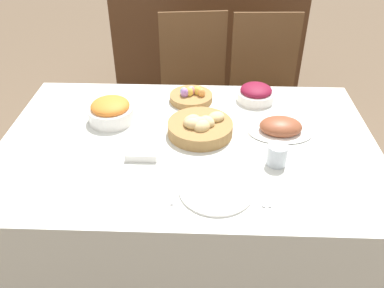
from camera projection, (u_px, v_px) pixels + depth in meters
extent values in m
plane|color=brown|center=(189.00, 254.00, 2.19)|extent=(12.00, 12.00, 0.00)
cube|color=silver|center=(188.00, 203.00, 1.98)|extent=(1.63, 1.07, 0.74)
cylinder|color=brown|center=(235.00, 158.00, 2.53)|extent=(0.03, 0.03, 0.43)
cylinder|color=brown|center=(297.00, 158.00, 2.53)|extent=(0.03, 0.03, 0.43)
cylinder|color=brown|center=(230.00, 125.00, 2.85)|extent=(0.03, 0.03, 0.43)
cylinder|color=brown|center=(285.00, 125.00, 2.85)|extent=(0.03, 0.03, 0.43)
cube|color=brown|center=(265.00, 111.00, 2.56)|extent=(0.44, 0.44, 0.02)
cube|color=brown|center=(264.00, 56.00, 2.56)|extent=(0.42, 0.04, 0.55)
cylinder|color=brown|center=(167.00, 158.00, 2.53)|extent=(0.03, 0.03, 0.43)
cylinder|color=brown|center=(229.00, 155.00, 2.56)|extent=(0.03, 0.03, 0.43)
cylinder|color=brown|center=(165.00, 125.00, 2.85)|extent=(0.03, 0.03, 0.43)
cylinder|color=brown|center=(220.00, 123.00, 2.87)|extent=(0.03, 0.03, 0.43)
cube|color=brown|center=(196.00, 110.00, 2.57)|extent=(0.47, 0.47, 0.02)
cube|color=brown|center=(193.00, 55.00, 2.57)|extent=(0.42, 0.07, 0.55)
cube|color=#4C2D19|center=(207.00, 48.00, 3.34)|extent=(1.46, 0.44, 0.95)
cylinder|color=#9E7542|center=(200.00, 128.00, 1.80)|extent=(0.29, 0.29, 0.06)
ellipsoid|color=#E0C184|center=(207.00, 122.00, 1.77)|extent=(0.09, 0.09, 0.05)
ellipsoid|color=#E0C184|center=(193.00, 124.00, 1.74)|extent=(0.09, 0.07, 0.05)
ellipsoid|color=#E0C184|center=(202.00, 127.00, 1.74)|extent=(0.10, 0.10, 0.06)
ellipsoid|color=#E0C184|center=(199.00, 123.00, 1.75)|extent=(0.10, 0.09, 0.05)
ellipsoid|color=#E0C184|center=(216.00, 117.00, 1.80)|extent=(0.10, 0.09, 0.04)
ellipsoid|color=#E0C184|center=(192.00, 122.00, 1.77)|extent=(0.10, 0.10, 0.06)
cylinder|color=#9E7542|center=(191.00, 98.00, 2.05)|extent=(0.22, 0.22, 0.03)
ellipsoid|color=pink|center=(191.00, 91.00, 2.03)|extent=(0.04, 0.04, 0.05)
ellipsoid|color=#60B2E0|center=(184.00, 92.00, 2.03)|extent=(0.04, 0.04, 0.05)
ellipsoid|color=#60B2E0|center=(191.00, 91.00, 2.04)|extent=(0.04, 0.04, 0.05)
ellipsoid|color=#B27AD1|center=(185.00, 93.00, 2.02)|extent=(0.04, 0.04, 0.05)
ellipsoid|color=#F4D151|center=(189.00, 92.00, 2.02)|extent=(0.04, 0.04, 0.05)
ellipsoid|color=#F4D151|center=(198.00, 91.00, 2.04)|extent=(0.04, 0.04, 0.05)
ellipsoid|color=#F29E4C|center=(201.00, 93.00, 2.02)|extent=(0.04, 0.04, 0.05)
ellipsoid|color=white|center=(280.00, 131.00, 1.82)|extent=(0.29, 0.20, 0.01)
ellipsoid|color=brown|center=(281.00, 126.00, 1.80)|extent=(0.19, 0.14, 0.07)
cylinder|color=white|center=(111.00, 114.00, 1.88)|extent=(0.21, 0.21, 0.07)
ellipsoid|color=orange|center=(110.00, 106.00, 1.86)|extent=(0.18, 0.18, 0.06)
cylinder|color=white|center=(256.00, 96.00, 2.05)|extent=(0.19, 0.19, 0.05)
ellipsoid|color=maroon|center=(256.00, 90.00, 2.03)|extent=(0.16, 0.16, 0.06)
cylinder|color=white|center=(216.00, 190.00, 1.49)|extent=(0.28, 0.28, 0.01)
cube|color=#B7B7BC|center=(172.00, 190.00, 1.50)|extent=(0.02, 0.16, 0.00)
cube|color=#B7B7BC|center=(260.00, 192.00, 1.49)|extent=(0.02, 0.16, 0.00)
cube|color=#B7B7BC|center=(269.00, 192.00, 1.49)|extent=(0.02, 0.16, 0.00)
cylinder|color=silver|center=(277.00, 155.00, 1.61)|extent=(0.08, 0.08, 0.09)
cube|color=white|center=(142.00, 154.00, 1.66)|extent=(0.13, 0.08, 0.03)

